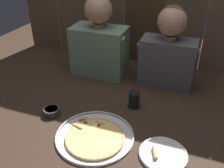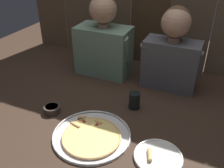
{
  "view_description": "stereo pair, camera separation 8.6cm",
  "coord_description": "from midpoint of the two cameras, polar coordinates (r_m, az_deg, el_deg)",
  "views": [
    {
      "loc": [
        0.44,
        -1.1,
        0.94
      ],
      "look_at": [
        -0.0,
        0.1,
        0.18
      ],
      "focal_mm": 39.88,
      "sensor_mm": 36.0,
      "label": 1
    },
    {
      "loc": [
        0.52,
        -1.07,
        0.94
      ],
      "look_at": [
        -0.0,
        0.1,
        0.18
      ],
      "focal_mm": 39.88,
      "sensor_mm": 36.0,
      "label": 2
    }
  ],
  "objects": [
    {
      "name": "ground_plane",
      "position": [
        1.51,
        0.14,
        -7.69
      ],
      "size": [
        3.2,
        3.2,
        0.0
      ],
      "primitive_type": "plane",
      "color": "#332319"
    },
    {
      "name": "diner_right",
      "position": [
        1.76,
        15.01,
        7.26
      ],
      "size": [
        0.41,
        0.2,
        0.57
      ],
      "color": "#4C4C51",
      "rests_on": "ground"
    },
    {
      "name": "diner_left",
      "position": [
        1.89,
        -0.62,
        10.14
      ],
      "size": [
        0.44,
        0.23,
        0.61
      ],
      "color": "slate",
      "rests_on": "ground"
    },
    {
      "name": "dinner_plate",
      "position": [
        1.3,
        12.42,
        -16.01
      ],
      "size": [
        0.24,
        0.24,
        0.03
      ],
      "color": "white",
      "rests_on": "ground"
    },
    {
      "name": "drinking_glass",
      "position": [
        1.58,
        6.73,
        -3.77
      ],
      "size": [
        0.08,
        0.08,
        0.11
      ],
      "color": "black",
      "rests_on": "ground"
    },
    {
      "name": "pizza_tray",
      "position": [
        1.38,
        -3.04,
        -11.65
      ],
      "size": [
        0.43,
        0.43,
        0.03
      ],
      "color": "silver",
      "rests_on": "ground"
    },
    {
      "name": "dipping_bowl",
      "position": [
        1.58,
        -12.08,
        -5.61
      ],
      "size": [
        0.1,
        0.1,
        0.04
      ],
      "color": "#3D332D",
      "rests_on": "ground"
    }
  ]
}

